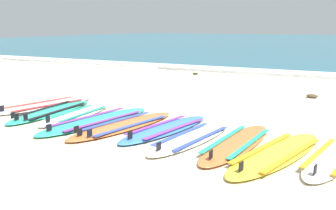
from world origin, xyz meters
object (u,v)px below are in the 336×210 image
(surfboard_4, at_px, (124,125))
(surfboard_6, at_px, (192,138))
(surfboard_2, at_px, (77,115))
(surfboard_7, at_px, (237,143))
(surfboard_0, at_px, (44,105))
(surfboard_5, at_px, (166,129))
(surfboard_1, at_px, (51,111))
(surfboard_8, at_px, (277,153))
(surfboard_3, at_px, (96,121))
(surfboard_9, at_px, (333,158))

(surfboard_4, distance_m, surfboard_6, 1.31)
(surfboard_2, relative_size, surfboard_7, 0.87)
(surfboard_0, bearing_deg, surfboard_5, -7.62)
(surfboard_1, bearing_deg, surfboard_2, 1.64)
(surfboard_7, relative_size, surfboard_8, 0.93)
(surfboard_1, bearing_deg, surfboard_0, 147.39)
(surfboard_6, relative_size, surfboard_8, 0.87)
(surfboard_7, bearing_deg, surfboard_1, 175.84)
(surfboard_0, xyz_separation_m, surfboard_2, (1.15, -0.32, 0.00))
(surfboard_2, relative_size, surfboard_5, 0.89)
(surfboard_4, bearing_deg, surfboard_3, 175.70)
(surfboard_4, relative_size, surfboard_8, 1.00)
(surfboard_3, height_order, surfboard_8, same)
(surfboard_3, bearing_deg, surfboard_7, -2.46)
(surfboard_2, relative_size, surfboard_4, 0.81)
(surfboard_2, relative_size, surfboard_8, 0.81)
(surfboard_5, xyz_separation_m, surfboard_8, (1.84, -0.38, -0.00))
(surfboard_8, bearing_deg, surfboard_9, 12.46)
(surfboard_0, height_order, surfboard_8, same)
(surfboard_3, height_order, surfboard_5, same)
(surfboard_3, bearing_deg, surfboard_2, 163.06)
(surfboard_2, distance_m, surfboard_7, 3.20)
(surfboard_4, distance_m, surfboard_8, 2.59)
(surfboard_5, relative_size, surfboard_8, 0.91)
(surfboard_2, xyz_separation_m, surfboard_5, (1.94, -0.09, -0.00))
(surfboard_3, height_order, surfboard_4, same)
(surfboard_8, bearing_deg, surfboard_2, 172.82)
(surfboard_7, bearing_deg, surfboard_6, -173.85)
(surfboard_7, relative_size, surfboard_9, 1.11)
(surfboard_2, relative_size, surfboard_6, 0.92)
(surfboard_3, height_order, surfboard_6, same)
(surfboard_8, bearing_deg, surfboard_5, 168.25)
(surfboard_5, xyz_separation_m, surfboard_9, (2.51, -0.24, 0.00))
(surfboard_2, height_order, surfboard_6, same)
(surfboard_2, bearing_deg, surfboard_3, -16.94)
(surfboard_3, xyz_separation_m, surfboard_5, (1.34, 0.09, 0.00))
(surfboard_0, xyz_separation_m, surfboard_5, (3.09, -0.41, 0.00))
(surfboard_1, xyz_separation_m, surfboard_7, (3.81, -0.28, -0.00))
(surfboard_3, xyz_separation_m, surfboard_8, (3.18, -0.29, 0.00))
(surfboard_9, bearing_deg, surfboard_4, 178.23)
(surfboard_2, relative_size, surfboard_3, 0.76)
(surfboard_1, bearing_deg, surfboard_7, -4.16)
(surfboard_0, bearing_deg, surfboard_3, -16.04)
(surfboard_4, bearing_deg, surfboard_6, -6.03)
(surfboard_0, bearing_deg, surfboard_7, -8.08)
(surfboard_0, height_order, surfboard_1, same)
(surfboard_4, bearing_deg, surfboard_9, -1.77)
(surfboard_3, relative_size, surfboard_7, 1.15)
(surfboard_5, relative_size, surfboard_6, 1.04)
(surfboard_1, height_order, surfboard_8, same)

